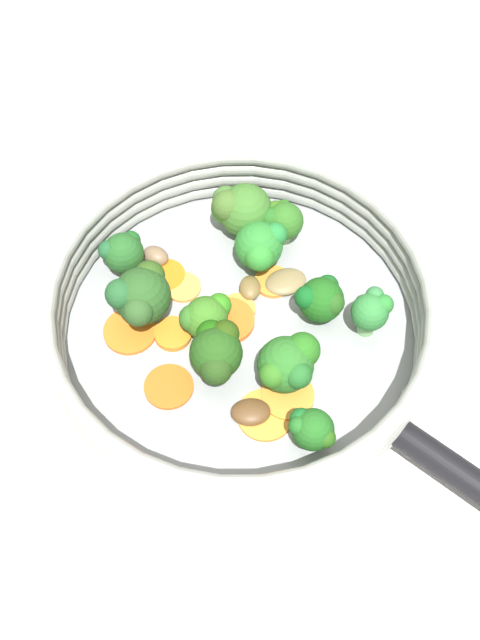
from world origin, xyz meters
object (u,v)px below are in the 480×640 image
carrot_slice_7 (273,282)px  broccoli_floret_9 (239,209)px  broccoli_floret_4 (260,247)px  mushroom_piece_1 (250,288)px  carrot_slice_1 (183,287)px  mushroom_piece_3 (254,412)px  carrot_slice_6 (265,415)px  carrot_slice_2 (173,338)px  mushroom_piece_0 (286,282)px  broccoli_floret_5 (288,364)px  broccoli_floret_10 (140,295)px  broccoli_floret_3 (216,352)px  broccoli_floret_6 (311,429)px  broccoli_floret_8 (322,300)px  broccoli_floret_7 (282,220)px  broccoli_floret_2 (205,314)px  carrot_slice_9 (166,275)px  carrot_slice_3 (229,321)px  broccoli_floret_1 (371,311)px  carrot_slice_8 (169,387)px  mushroom_piece_2 (156,256)px  carrot_slice_0 (241,309)px  broccoli_floret_0 (123,252)px  carrot_slice_4 (288,396)px  carrot_slice_5 (130,331)px

carrot_slice_7 → broccoli_floret_9: size_ratio=0.59×
broccoli_floret_4 → mushroom_piece_1: size_ratio=1.97×
carrot_slice_1 → carrot_slice_7: carrot_slice_7 is taller
carrot_slice_1 → mushroom_piece_3: (0.12, 0.05, 0.00)m
carrot_slice_6 → broccoli_floret_4: broccoli_floret_4 is taller
carrot_slice_2 → carrot_slice_6: (0.08, 0.07, -0.00)m
carrot_slice_1 → mushroom_piece_0: 0.09m
broccoli_floret_5 → broccoli_floret_10: broccoli_floret_10 is taller
broccoli_floret_3 → broccoli_floret_6: (0.07, 0.06, -0.01)m
broccoli_floret_10 → broccoli_floret_6: bearing=44.0°
mushroom_piece_3 → broccoli_floret_8: bearing=142.2°
broccoli_floret_7 → broccoli_floret_2: bearing=-40.0°
mushroom_piece_1 → mushroom_piece_0: bearing=97.1°
broccoli_floret_8 → carrot_slice_9: bearing=-113.4°
broccoli_floret_2 → broccoli_floret_8: broccoli_floret_8 is taller
carrot_slice_3 → mushroom_piece_3: 0.09m
broccoli_floret_2 → mushroom_piece_3: size_ratio=1.41×
carrot_slice_3 → broccoli_floret_8: broccoli_floret_8 is taller
broccoli_floret_2 → mushroom_piece_0: bearing=117.3°
broccoli_floret_1 → broccoli_floret_2: broccoli_floret_1 is taller
broccoli_floret_6 → broccoli_floret_9: size_ratio=0.73×
broccoli_floret_6 → carrot_slice_9: bearing=-148.8°
carrot_slice_8 → broccoli_floret_8: 0.14m
broccoli_floret_4 → broccoli_floret_7: size_ratio=1.13×
broccoli_floret_2 → carrot_slice_7: bearing=123.3°
carrot_slice_9 → mushroom_piece_3: mushroom_piece_3 is taller
carrot_slice_3 → carrot_slice_9: carrot_slice_3 is taller
broccoli_floret_3 → carrot_slice_1: bearing=-165.4°
mushroom_piece_2 → broccoli_floret_9: bearing=109.4°
carrot_slice_1 → carrot_slice_7: bearing=87.9°
carrot_slice_0 → broccoli_floret_0: broccoli_floret_0 is taller
broccoli_floret_1 → mushroom_piece_1: broccoli_floret_1 is taller
broccoli_floret_3 → mushroom_piece_2: bearing=-159.4°
broccoli_floret_3 → broccoli_floret_4: size_ratio=1.12×
carrot_slice_1 → carrot_slice_3: bearing=42.8°
carrot_slice_4 → broccoli_floret_0: bearing=-138.2°
broccoli_floret_7 → broccoli_floret_0: bearing=-81.3°
carrot_slice_5 → mushroom_piece_3: size_ratio=1.43×
broccoli_floret_10 → broccoli_floret_2: bearing=73.0°
broccoli_floret_10 → carrot_slice_0: bearing=89.7°
carrot_slice_0 → broccoli_floret_4: 0.06m
mushroom_piece_2 → broccoli_floret_4: bearing=81.0°
broccoli_floret_5 → mushroom_piece_2: size_ratio=2.11×
mushroom_piece_2 → mushroom_piece_3: mushroom_piece_2 is taller
carrot_slice_2 → carrot_slice_8: (0.04, -0.01, -0.00)m
broccoli_floret_8 → carrot_slice_4: bearing=-27.1°
carrot_slice_3 → broccoli_floret_9: (-0.10, 0.02, 0.03)m
carrot_slice_5 → broccoli_floret_3: 0.09m
broccoli_floret_5 → mushroom_piece_2: (-0.13, -0.10, -0.02)m
mushroom_piece_1 → broccoli_floret_5: bearing=12.7°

